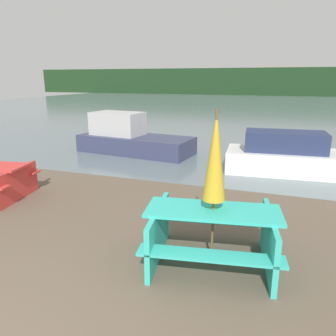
# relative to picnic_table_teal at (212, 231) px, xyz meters

# --- Properties ---
(water) EXTENTS (60.00, 50.00, 0.00)m
(water) POSITION_rel_picnic_table_teal_xyz_m (-1.74, 28.22, -0.48)
(water) COLOR slate
(water) RESTS_ON ground_plane
(far_treeline) EXTENTS (80.00, 1.60, 4.00)m
(far_treeline) POSITION_rel_picnic_table_teal_xyz_m (-1.74, 48.22, 1.52)
(far_treeline) COLOR #193319
(far_treeline) RESTS_ON water
(picnic_table_teal) EXTENTS (2.01, 1.66, 0.80)m
(picnic_table_teal) POSITION_rel_picnic_table_teal_xyz_m (0.00, 0.00, 0.00)
(picnic_table_teal) COLOR #33B7A8
(picnic_table_teal) RESTS_ON ground_plane
(umbrella_gold) EXTENTS (0.30, 0.30, 2.15)m
(umbrella_gold) POSITION_rel_picnic_table_teal_xyz_m (0.00, -0.00, 1.06)
(umbrella_gold) COLOR brown
(umbrella_gold) RESTS_ON ground_plane
(boat) EXTENTS (4.83, 1.77, 1.13)m
(boat) POSITION_rel_picnic_table_teal_xyz_m (1.55, 5.23, -0.06)
(boat) COLOR silver
(boat) RESTS_ON water
(boat_second) EXTENTS (4.12, 2.00, 1.37)m
(boat_second) POSITION_rel_picnic_table_teal_xyz_m (-4.18, 6.09, 0.02)
(boat_second) COLOR #333856
(boat_second) RESTS_ON water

